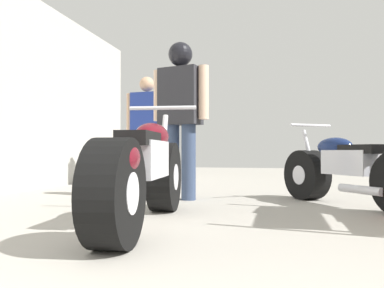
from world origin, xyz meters
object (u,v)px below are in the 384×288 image
object	(u,v)px
motorcycle_maroon_cruiser	(144,172)
mechanic_with_helmet	(180,105)
motorcycle_black_naked	(351,172)
mechanic_in_blue	(147,125)

from	to	relation	value
motorcycle_maroon_cruiser	mechanic_with_helmet	bearing A→B (deg)	94.79
motorcycle_black_naked	mechanic_in_blue	world-z (taller)	mechanic_in_blue
motorcycle_maroon_cruiser	mechanic_in_blue	xyz separation A→B (m)	(-1.04, 3.07, 0.57)
motorcycle_maroon_cruiser	mechanic_in_blue	distance (m)	3.29
motorcycle_maroon_cruiser	mechanic_with_helmet	world-z (taller)	mechanic_with_helmet
motorcycle_maroon_cruiser	mechanic_with_helmet	size ratio (longest dim) A/B	1.14
motorcycle_black_naked	mechanic_with_helmet	distance (m)	1.97
mechanic_with_helmet	motorcycle_black_naked	bearing A→B (deg)	-7.51
motorcycle_maroon_cruiser	motorcycle_black_naked	bearing A→B (deg)	40.01
motorcycle_black_naked	mechanic_in_blue	bearing A→B (deg)	148.48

